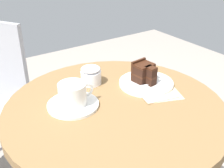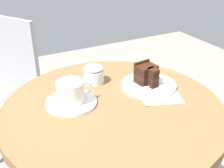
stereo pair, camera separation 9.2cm
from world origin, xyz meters
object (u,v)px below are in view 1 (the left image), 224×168
object	(u,v)px
cake_slice	(144,73)
coffee_cup	(73,94)
cake_plate	(146,83)
fork	(141,86)
napkin	(158,92)
sugar_pot	(91,75)
saucer	(73,105)
teaspoon	(71,112)

from	to	relation	value
cake_slice	coffee_cup	bearing A→B (deg)	178.68
coffee_cup	cake_plate	bearing A→B (deg)	-3.05
cake_plate	fork	bearing A→B (deg)	-152.65
coffee_cup	cake_plate	size ratio (longest dim) A/B	0.61
napkin	sugar_pot	bearing A→B (deg)	129.08
cake_plate	cake_slice	distance (m)	0.04
cake_plate	sugar_pot	size ratio (longest dim) A/B	2.64
sugar_pot	cake_slice	bearing A→B (deg)	-36.19
saucer	cake_slice	xyz separation A→B (m)	(0.28, -0.01, 0.04)
fork	teaspoon	bearing A→B (deg)	10.34
cake_slice	napkin	world-z (taller)	cake_slice
coffee_cup	cake_plate	xyz separation A→B (m)	(0.28, -0.01, -0.04)
saucer	coffee_cup	size ratio (longest dim) A/B	1.38
cake_plate	sugar_pot	distance (m)	0.20
saucer	coffee_cup	world-z (taller)	coffee_cup
coffee_cup	cake_slice	bearing A→B (deg)	-1.32
sugar_pot	coffee_cup	bearing A→B (deg)	-139.89
cake_plate	sugar_pot	bearing A→B (deg)	142.62
fork	napkin	distance (m)	0.06
cake_plate	napkin	size ratio (longest dim) A/B	1.16
saucer	teaspoon	world-z (taller)	teaspoon
cake_plate	fork	xyz separation A→B (m)	(-0.04, -0.02, 0.01)
teaspoon	fork	size ratio (longest dim) A/B	0.68
cake_slice	napkin	size ratio (longest dim) A/B	0.52
cake_slice	fork	xyz separation A→B (m)	(-0.04, -0.03, -0.03)
saucer	teaspoon	xyz separation A→B (m)	(-0.03, -0.04, 0.01)
saucer	coffee_cup	xyz separation A→B (m)	(-0.00, -0.01, 0.04)
saucer	napkin	distance (m)	0.29
teaspoon	cake_slice	size ratio (longest dim) A/B	1.17
napkin	sugar_pot	distance (m)	0.24
teaspoon	napkin	size ratio (longest dim) A/B	0.61
teaspoon	sugar_pot	size ratio (longest dim) A/B	1.38
teaspoon	sugar_pot	bearing A→B (deg)	-129.99
napkin	coffee_cup	bearing A→B (deg)	163.47
cake_slice	sugar_pot	bearing A→B (deg)	143.81
saucer	fork	world-z (taller)	fork
cake_slice	napkin	xyz separation A→B (m)	(-0.00, -0.08, -0.04)
coffee_cup	napkin	size ratio (longest dim) A/B	0.70
fork	napkin	bearing A→B (deg)	137.42
cake_slice	fork	distance (m)	0.06
teaspoon	saucer	bearing A→B (deg)	-116.42
napkin	teaspoon	bearing A→B (deg)	171.29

